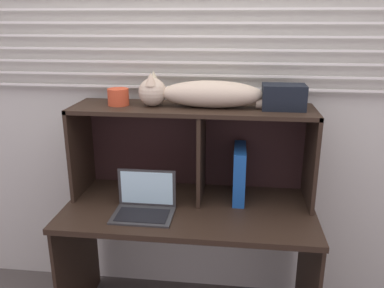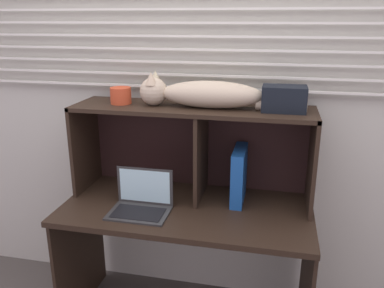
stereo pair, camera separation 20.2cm
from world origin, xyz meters
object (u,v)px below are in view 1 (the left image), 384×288
at_px(book_stack, 143,188).
at_px(small_basket, 118,97).
at_px(laptop, 144,205).
at_px(binder_upright, 239,173).
at_px(cat, 202,94).
at_px(storage_box, 284,97).

relative_size(book_stack, small_basket, 2.09).
distance_m(laptop, binder_upright, 0.55).
relative_size(laptop, small_basket, 2.70).
bearing_deg(book_stack, binder_upright, -0.54).
bearing_deg(small_basket, cat, 0.00).
bearing_deg(storage_box, cat, 180.00).
bearing_deg(laptop, storage_box, 19.05).
xyz_separation_m(cat, binder_upright, (0.21, 0.00, -0.44)).
bearing_deg(cat, binder_upright, 0.00).
height_order(cat, storage_box, cat).
distance_m(binder_upright, small_basket, 0.78).
xyz_separation_m(binder_upright, small_basket, (-0.66, 0.00, 0.41)).
bearing_deg(book_stack, small_basket, -177.35).
bearing_deg(small_basket, book_stack, 2.65).
xyz_separation_m(cat, storage_box, (0.42, 0.00, -0.01)).
height_order(book_stack, small_basket, small_basket).
height_order(laptop, binder_upright, binder_upright).
xyz_separation_m(cat, small_basket, (-0.45, 0.00, -0.03)).
xyz_separation_m(book_stack, small_basket, (-0.11, -0.01, 0.53)).
height_order(cat, laptop, cat).
relative_size(cat, small_basket, 7.67).
bearing_deg(cat, small_basket, 180.00).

